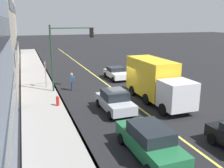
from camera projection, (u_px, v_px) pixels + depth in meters
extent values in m
plane|color=black|center=(121.00, 95.00, 22.32)|extent=(200.00, 200.00, 0.00)
cube|color=gray|center=(43.00, 102.00, 19.98)|extent=(80.00, 3.30, 0.15)
cube|color=slate|center=(62.00, 100.00, 20.51)|extent=(80.00, 0.16, 0.15)
cube|color=#D8CC4C|center=(121.00, 94.00, 22.32)|extent=(80.00, 0.16, 0.01)
cube|color=#262D38|center=(12.00, 114.00, 10.25)|extent=(12.82, 0.06, 1.10)
cube|color=#262D38|center=(3.00, 31.00, 9.39)|extent=(12.82, 0.06, 1.10)
cube|color=#262D38|center=(16.00, 52.00, 24.11)|extent=(11.35, 0.06, 1.10)
cube|color=#262D38|center=(11.00, 5.00, 22.99)|extent=(11.35, 0.06, 1.10)
cube|color=#262D38|center=(17.00, 39.00, 39.46)|extent=(14.32, 0.06, 1.10)
cube|color=#262D38|center=(15.00, 9.00, 38.30)|extent=(14.32, 0.06, 1.10)
cube|color=#1E6038|center=(149.00, 143.00, 12.07)|extent=(4.75, 1.72, 0.73)
cube|color=black|center=(150.00, 132.00, 11.81)|extent=(2.30, 1.58, 0.59)
cylinder|color=black|center=(121.00, 139.00, 13.31)|extent=(0.60, 0.22, 0.60)
cylinder|color=black|center=(149.00, 134.00, 13.87)|extent=(0.60, 0.22, 0.60)
cylinder|color=black|center=(182.00, 163.00, 11.02)|extent=(0.60, 0.22, 0.60)
cube|color=#A8AAB2|center=(115.00, 103.00, 18.07)|extent=(4.14, 1.82, 0.67)
cube|color=black|center=(115.00, 94.00, 17.97)|extent=(1.94, 1.67, 0.63)
cylinder|color=black|center=(98.00, 103.00, 19.10)|extent=(0.60, 0.22, 0.60)
cylinder|color=black|center=(119.00, 101.00, 19.70)|extent=(0.60, 0.22, 0.60)
cylinder|color=black|center=(110.00, 115.00, 16.62)|extent=(0.60, 0.22, 0.60)
cylinder|color=black|center=(133.00, 112.00, 17.21)|extent=(0.60, 0.22, 0.60)
cylinder|color=black|center=(212.00, 139.00, 13.25)|extent=(0.60, 0.22, 0.60)
cube|color=silver|center=(117.00, 74.00, 28.14)|extent=(4.02, 1.86, 0.60)
cube|color=black|center=(116.00, 69.00, 28.27)|extent=(1.67, 1.71, 0.46)
cylinder|color=black|center=(128.00, 78.00, 27.31)|extent=(0.60, 0.22, 0.60)
cylinder|color=black|center=(113.00, 80.00, 26.70)|extent=(0.60, 0.22, 0.60)
cylinder|color=black|center=(120.00, 74.00, 29.72)|extent=(0.60, 0.22, 0.60)
cylinder|color=black|center=(105.00, 75.00, 29.11)|extent=(0.60, 0.22, 0.60)
cube|color=silver|center=(177.00, 95.00, 17.36)|extent=(2.12, 2.24, 1.99)
cube|color=gold|center=(151.00, 77.00, 20.74)|extent=(5.31, 2.24, 2.99)
cylinder|color=black|center=(188.00, 106.00, 17.96)|extent=(0.90, 0.28, 0.90)
cylinder|color=black|center=(163.00, 110.00, 17.25)|extent=(0.90, 0.28, 0.90)
cylinder|color=black|center=(153.00, 88.00, 22.68)|extent=(0.90, 0.28, 0.90)
cylinder|color=black|center=(133.00, 91.00, 21.97)|extent=(0.90, 0.28, 0.90)
cylinder|color=black|center=(169.00, 96.00, 20.27)|extent=(0.90, 0.28, 0.90)
cylinder|color=black|center=(146.00, 99.00, 19.56)|extent=(0.90, 0.28, 0.90)
cylinder|color=#262D4C|center=(72.00, 86.00, 23.45)|extent=(0.18, 0.18, 0.86)
cylinder|color=#262D4C|center=(72.00, 86.00, 23.67)|extent=(0.18, 0.18, 0.86)
cube|color=#334C8C|center=(72.00, 79.00, 23.37)|extent=(0.46, 0.35, 0.64)
sphere|color=tan|center=(72.00, 74.00, 23.26)|extent=(0.23, 0.23, 0.23)
cube|color=#26593F|center=(74.00, 78.00, 23.36)|extent=(0.30, 0.24, 0.34)
cylinder|color=#1E3823|center=(52.00, 60.00, 22.20)|extent=(0.16, 0.16, 6.23)
cylinder|color=#1E3823|center=(72.00, 28.00, 22.16)|extent=(0.10, 4.06, 0.10)
cube|color=black|center=(91.00, 33.00, 22.87)|extent=(0.28, 0.30, 0.90)
sphere|color=red|center=(93.00, 29.00, 22.85)|extent=(0.18, 0.18, 0.18)
sphere|color=#392905|center=(93.00, 33.00, 22.93)|extent=(0.18, 0.18, 0.18)
sphere|color=black|center=(93.00, 36.00, 23.01)|extent=(0.18, 0.18, 0.18)
cylinder|color=slate|center=(46.00, 75.00, 23.92)|extent=(0.08, 0.08, 2.79)
cube|color=white|center=(45.00, 63.00, 23.61)|extent=(0.60, 0.02, 0.20)
cube|color=#DB5919|center=(45.00, 67.00, 23.70)|extent=(0.44, 0.02, 0.28)
cylinder|color=red|center=(58.00, 102.00, 18.92)|extent=(0.24, 0.24, 0.80)
sphere|color=red|center=(57.00, 97.00, 18.81)|extent=(0.20, 0.20, 0.20)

